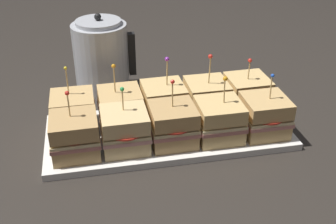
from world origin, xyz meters
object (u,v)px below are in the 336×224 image
object	(u,v)px
sandwich_front_far_left	(75,136)
kettle_steel	(102,58)
sandwich_front_left	(125,130)
serving_platter	(168,132)
sandwich_front_far_right	(264,116)
sandwich_back_right	(206,98)
sandwich_front_center	(172,125)
sandwich_back_far_right	(247,94)
sandwich_front_right	(219,120)
sandwich_back_center	(164,102)
sandwich_back_far_left	(73,112)
sandwich_back_left	(120,107)

from	to	relation	value
sandwich_front_far_left	kettle_steel	xyz separation A→B (m)	(0.09, 0.34, 0.05)
sandwich_front_far_left	sandwich_front_left	size ratio (longest dim) A/B	1.03
serving_platter	sandwich_front_far_right	bearing A→B (deg)	-14.67
sandwich_front_far_left	sandwich_back_right	distance (m)	0.37
sandwich_front_center	sandwich_back_far_right	size ratio (longest dim) A/B	1.06
sandwich_front_far_right	sandwich_front_left	bearing A→B (deg)	179.67
sandwich_front_far_right	sandwich_front_right	bearing A→B (deg)	179.74
sandwich_front_right	sandwich_front_far_right	distance (m)	0.12
sandwich_front_center	sandwich_back_center	bearing A→B (deg)	88.39
sandwich_front_far_left	serving_platter	bearing A→B (deg)	14.70
sandwich_front_far_left	sandwich_front_right	distance (m)	0.35
serving_platter	sandwich_front_far_right	world-z (taller)	sandwich_front_far_right
sandwich_front_left	sandwich_front_right	distance (m)	0.23
sandwich_front_right	sandwich_front_far_right	xyz separation A→B (m)	(0.12, -0.00, 0.00)
sandwich_back_far_left	sandwich_front_far_left	bearing A→B (deg)	-88.65
sandwich_back_left	sandwich_front_far_left	bearing A→B (deg)	-134.89
sandwich_back_left	kettle_steel	bearing A→B (deg)	97.83
sandwich_back_far_left	sandwich_back_far_right	world-z (taller)	sandwich_back_far_left
sandwich_back_far_right	sandwich_front_far_left	bearing A→B (deg)	-165.53
sandwich_front_far_left	sandwich_front_right	bearing A→B (deg)	0.03
serving_platter	sandwich_front_far_left	bearing A→B (deg)	-165.30
sandwich_back_right	sandwich_back_left	bearing A→B (deg)	179.98
sandwich_front_center	sandwich_front_right	xyz separation A→B (m)	(0.12, -0.00, -0.00)
sandwich_front_center	kettle_steel	distance (m)	0.37
sandwich_back_left	sandwich_front_center	bearing A→B (deg)	-45.28
sandwich_back_center	sandwich_back_far_right	size ratio (longest dim) A/B	1.12
sandwich_back_far_right	kettle_steel	xyz separation A→B (m)	(-0.38, 0.22, 0.05)
sandwich_front_far_left	sandwich_back_center	bearing A→B (deg)	27.15
sandwich_front_left	sandwich_back_far_right	bearing A→B (deg)	18.74
sandwich_back_center	sandwich_front_center	bearing A→B (deg)	-91.61
sandwich_back_far_left	sandwich_back_far_right	distance (m)	0.47
sandwich_front_center	sandwich_front_right	distance (m)	0.12
sandwich_front_far_right	sandwich_back_center	xyz separation A→B (m)	(-0.23, 0.12, 0.00)
kettle_steel	sandwich_back_left	bearing A→B (deg)	-82.17
sandwich_front_center	serving_platter	bearing A→B (deg)	88.30
sandwich_front_center	sandwich_front_far_right	distance (m)	0.24
sandwich_front_far_right	sandwich_back_left	size ratio (longest dim) A/B	0.95
sandwich_front_right	sandwich_back_center	size ratio (longest dim) A/B	0.94
sandwich_back_far_left	kettle_steel	bearing A→B (deg)	68.32
sandwich_back_center	sandwich_back_far_left	bearing A→B (deg)	-179.58
sandwich_back_right	sandwich_front_right	bearing A→B (deg)	-90.91
sandwich_front_far_left	sandwich_front_left	bearing A→B (deg)	0.82
sandwich_front_left	sandwich_front_far_right	world-z (taller)	sandwich_front_far_right
sandwich_back_far_left	sandwich_front_right	bearing A→B (deg)	-18.61
kettle_steel	sandwich_back_far_left	bearing A→B (deg)	-111.68
sandwich_front_far_left	sandwich_back_far_left	xyz separation A→B (m)	(-0.00, 0.12, -0.00)
serving_platter	sandwich_back_far_right	xyz separation A→B (m)	(0.23, 0.06, 0.06)
serving_platter	sandwich_front_far_left	distance (m)	0.25
sandwich_back_far_left	sandwich_front_center	bearing A→B (deg)	-26.29
sandwich_front_center	sandwich_back_right	distance (m)	0.17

